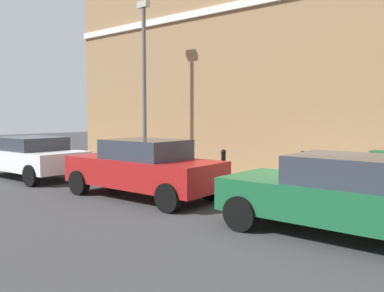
{
  "coord_description": "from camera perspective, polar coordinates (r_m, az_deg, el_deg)",
  "views": [
    {
      "loc": [
        -7.86,
        -3.22,
        2.07
      ],
      "look_at": [
        1.0,
        4.0,
        1.2
      ],
      "focal_mm": 37.39,
      "sensor_mm": 36.0,
      "label": 1
    }
  ],
  "objects": [
    {
      "name": "ground",
      "position": [
        8.74,
        16.64,
        -9.53
      ],
      "size": [
        80.0,
        80.0,
        0.0
      ],
      "primitive_type": "plane",
      "color": "#38383A"
    },
    {
      "name": "sidewalk",
      "position": [
        13.54,
        -4.31,
        -4.13
      ],
      "size": [
        2.7,
        30.0,
        0.15
      ],
      "primitive_type": "cube",
      "color": "gray",
      "rests_on": "ground"
    },
    {
      "name": "corner_building",
      "position": [
        16.73,
        9.55,
        14.26
      ],
      "size": [
        6.59,
        13.92,
        9.93
      ],
      "color": "olive",
      "rests_on": "ground"
    },
    {
      "name": "car_green",
      "position": [
        7.29,
        22.09,
        -6.56
      ],
      "size": [
        1.9,
        4.49,
        1.4
      ],
      "rotation": [
        0.0,
        0.0,
        1.57
      ],
      "color": "#195933",
      "rests_on": "ground"
    },
    {
      "name": "car_red",
      "position": [
        10.15,
        -6.96,
        -3.08
      ],
      "size": [
        1.84,
        4.25,
        1.48
      ],
      "rotation": [
        0.0,
        0.0,
        1.59
      ],
      "color": "maroon",
      "rests_on": "ground"
    },
    {
      "name": "car_white",
      "position": [
        14.31,
        -22.05,
        -1.33
      ],
      "size": [
        2.05,
        4.2,
        1.37
      ],
      "rotation": [
        0.0,
        0.0,
        1.6
      ],
      "color": "silver",
      "rests_on": "ground"
    },
    {
      "name": "utility_cabinet",
      "position": [
        9.8,
        25.66,
        -4.23
      ],
      "size": [
        0.46,
        0.61,
        1.15
      ],
      "color": "#1E4C28",
      "rests_on": "sidewalk"
    },
    {
      "name": "bollard_near_cabinet",
      "position": [
        10.49,
        15.49,
        -3.28
      ],
      "size": [
        0.14,
        0.14,
        1.04
      ],
      "color": "black",
      "rests_on": "sidewalk"
    },
    {
      "name": "bollard_far_kerb",
      "position": [
        10.56,
        4.5,
        -3.09
      ],
      "size": [
        0.14,
        0.14,
        1.04
      ],
      "color": "black",
      "rests_on": "sidewalk"
    },
    {
      "name": "lamppost",
      "position": [
        13.8,
        -6.84,
        9.45
      ],
      "size": [
        0.2,
        0.44,
        5.72
      ],
      "color": "#59595B",
      "rests_on": "sidewalk"
    }
  ]
}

